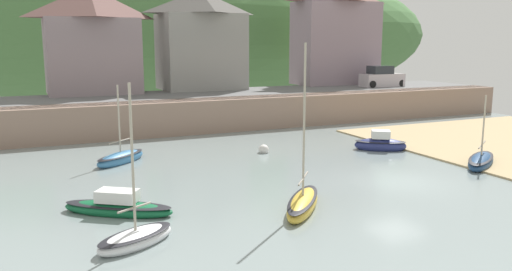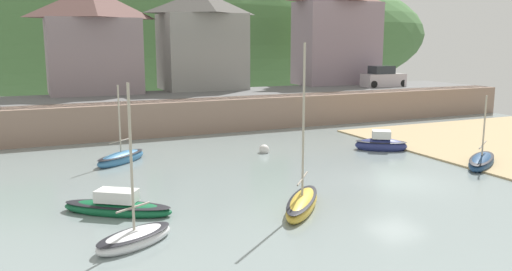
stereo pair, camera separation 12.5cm
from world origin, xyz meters
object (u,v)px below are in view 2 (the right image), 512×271
waterfront_building_centre (202,39)px  waterfront_building_right (337,34)px  church_with_spire (319,10)px  fishing_boat_green (135,237)px  sailboat_nearest_shore (381,144)px  mooring_buoy (264,150)px  sailboat_blue_trim (117,207)px  waterfront_building_left (93,40)px  rowboat_small_beached (302,203)px  sailboat_far_left (481,161)px  parked_car_near_slipway (383,78)px  dinghy_open_wooden (121,158)px

waterfront_building_centre → waterfront_building_right: size_ratio=0.88×
church_with_spire → fishing_boat_green: church_with_spire is taller
church_with_spire → sailboat_nearest_shore: (-8.96, -22.91, -9.49)m
mooring_buoy → sailboat_nearest_shore: bearing=-17.1°
church_with_spire → sailboat_nearest_shore: 26.37m
church_with_spire → sailboat_blue_trim: (-25.78, -28.58, -9.58)m
waterfront_building_right → church_with_spire: size_ratio=0.68×
waterfront_building_left → rowboat_small_beached: waterfront_building_left is taller
sailboat_blue_trim → church_with_spire: bearing=83.1°
sailboat_far_left → parked_car_near_slipway: bearing=31.5°
waterfront_building_centre → sailboat_nearest_shore: bearing=-74.4°
waterfront_building_right → sailboat_blue_trim: size_ratio=2.26×
sailboat_far_left → church_with_spire: bearing=42.0°
sailboat_nearest_shore → sailboat_far_left: (2.39, -5.56, -0.11)m
sailboat_nearest_shore → waterfront_building_left: bearing=161.3°
sailboat_nearest_shore → mooring_buoy: bearing=-163.3°
church_with_spire → sailboat_nearest_shore: size_ratio=4.31×
sailboat_blue_trim → fishing_boat_green: fishing_boat_green is taller
waterfront_building_centre → church_with_spire: 15.09m
fishing_boat_green → mooring_buoy: fishing_boat_green is taller
waterfront_building_left → fishing_boat_green: (-2.28, -28.01, -6.48)m
fishing_boat_green → parked_car_near_slipway: size_ratio=1.31×
waterfront_building_centre → fishing_boat_green: waterfront_building_centre is taller
sailboat_nearest_shore → sailboat_far_left: size_ratio=0.80×
dinghy_open_wooden → sailboat_far_left: bearing=-66.7°
parked_car_near_slipway → dinghy_open_wooden: bearing=-154.7°
waterfront_building_right → waterfront_building_centre: bearing=-180.0°
rowboat_small_beached → mooring_buoy: rowboat_small_beached is taller
waterfront_building_right → rowboat_small_beached: waterfront_building_right is taller
waterfront_building_right → waterfront_building_left: bearing=-180.0°
waterfront_building_right → fishing_boat_green: waterfront_building_right is taller
waterfront_building_left → waterfront_building_right: bearing=0.0°
sailboat_far_left → rowboat_small_beached: bearing=156.8°
waterfront_building_centre → dinghy_open_wooden: bearing=-122.1°
sailboat_blue_trim → rowboat_small_beached: 7.22m
waterfront_building_left → waterfront_building_right: waterfront_building_right is taller
rowboat_small_beached → sailboat_far_left: 12.69m
sailboat_blue_trim → dinghy_open_wooden: (1.60, 8.71, -0.01)m
waterfront_building_centre → fishing_boat_green: (-11.55, -28.01, -6.52)m
waterfront_building_right → parked_car_near_slipway: 6.55m
fishing_boat_green → sailboat_nearest_shore: bearing=-0.3°
waterfront_building_left → sailboat_nearest_shore: 24.69m
fishing_boat_green → dinghy_open_wooden: bearing=53.8°
fishing_boat_green → parked_car_near_slipway: (27.88, 23.51, 2.96)m
fishing_boat_green → mooring_buoy: (9.88, 11.24, -0.06)m
sailboat_blue_trim → rowboat_small_beached: rowboat_small_beached is taller
parked_car_near_slipway → church_with_spire: bearing=105.8°
waterfront_building_left → fishing_boat_green: waterfront_building_left is taller
sailboat_blue_trim → fishing_boat_green: (0.00, -3.43, -0.02)m
fishing_boat_green → parked_car_near_slipway: 36.59m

